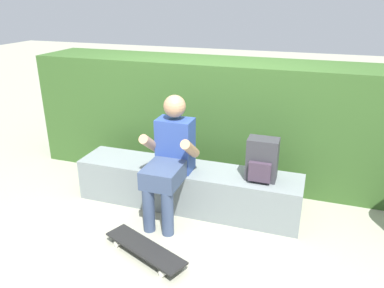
{
  "coord_description": "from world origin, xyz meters",
  "views": [
    {
      "loc": [
        1.14,
        -2.89,
        2.04
      ],
      "look_at": [
        0.06,
        0.29,
        0.7
      ],
      "focal_mm": 35.18,
      "sensor_mm": 36.0,
      "label": 1
    }
  ],
  "objects_px": {
    "bench_main": "(187,187)",
    "skateboard_near_person": "(145,249)",
    "person_skater": "(170,156)",
    "backpack_on_bench": "(262,160)"
  },
  "relations": [
    {
      "from": "bench_main",
      "to": "skateboard_near_person",
      "type": "relative_size",
      "value": 2.78
    },
    {
      "from": "person_skater",
      "to": "backpack_on_bench",
      "type": "distance_m",
      "value": 0.85
    },
    {
      "from": "bench_main",
      "to": "person_skater",
      "type": "bearing_deg",
      "value": -114.08
    },
    {
      "from": "bench_main",
      "to": "backpack_on_bench",
      "type": "xyz_separation_m",
      "value": [
        0.73,
        -0.01,
        0.41
      ]
    },
    {
      "from": "person_skater",
      "to": "skateboard_near_person",
      "type": "height_order",
      "value": "person_skater"
    },
    {
      "from": "bench_main",
      "to": "person_skater",
      "type": "relative_size",
      "value": 1.92
    },
    {
      "from": "skateboard_near_person",
      "to": "backpack_on_bench",
      "type": "xyz_separation_m",
      "value": [
        0.8,
        0.87,
        0.55
      ]
    },
    {
      "from": "bench_main",
      "to": "skateboard_near_person",
      "type": "distance_m",
      "value": 0.9
    },
    {
      "from": "bench_main",
      "to": "backpack_on_bench",
      "type": "relative_size",
      "value": 5.66
    },
    {
      "from": "person_skater",
      "to": "skateboard_near_person",
      "type": "xyz_separation_m",
      "value": [
        0.03,
        -0.67,
        -0.56
      ]
    }
  ]
}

